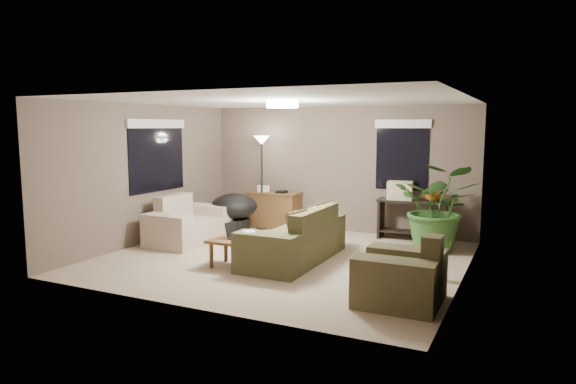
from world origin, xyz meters
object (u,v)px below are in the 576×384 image
at_px(armchair, 402,278).
at_px(main_sofa, 296,242).
at_px(console_table, 413,217).
at_px(papasan_chair, 234,210).
at_px(loveseat, 188,226).
at_px(houseplant, 438,217).
at_px(coffee_table, 242,244).
at_px(floor_lamp, 262,151).
at_px(cat_scratching_post, 433,264).
at_px(desk, 274,210).

bearing_deg(armchair, main_sofa, 147.88).
relative_size(console_table, papasan_chair, 1.15).
distance_m(main_sofa, loveseat, 2.37).
bearing_deg(papasan_chair, houseplant, 4.06).
distance_m(loveseat, armchair, 4.58).
bearing_deg(armchair, coffee_table, 169.07).
bearing_deg(floor_lamp, armchair, -41.53).
xyz_separation_m(main_sofa, floor_lamp, (-1.71, 2.02, 1.30)).
bearing_deg(armchair, loveseat, 160.01).
bearing_deg(floor_lamp, main_sofa, -49.74).
relative_size(loveseat, coffee_table, 1.60).
bearing_deg(papasan_chair, floor_lamp, 70.73).
height_order(coffee_table, papasan_chair, papasan_chair).
height_order(papasan_chair, cat_scratching_post, papasan_chair).
distance_m(coffee_table, desk, 3.11).
xyz_separation_m(console_table, floor_lamp, (-3.05, -0.24, 1.16)).
bearing_deg(coffee_table, desk, 108.43).
height_order(main_sofa, desk, main_sofa).
xyz_separation_m(main_sofa, console_table, (1.34, 2.26, 0.14)).
height_order(console_table, floor_lamp, floor_lamp).
bearing_deg(main_sofa, desk, 124.66).
bearing_deg(floor_lamp, houseplant, -6.67).
xyz_separation_m(main_sofa, papasan_chair, (-1.95, 1.32, 0.17)).
height_order(papasan_chair, houseplant, houseplant).
bearing_deg(cat_scratching_post, armchair, -98.87).
relative_size(coffee_table, floor_lamp, 0.52).
xyz_separation_m(armchair, desk, (-3.48, 3.43, 0.08)).
bearing_deg(papasan_chair, main_sofa, -34.13).
bearing_deg(desk, coffee_table, -71.57).
bearing_deg(main_sofa, houseplant, 40.02).
distance_m(console_table, houseplant, 0.88).
bearing_deg(floor_lamp, papasan_chair, -109.27).
bearing_deg(desk, houseplant, -10.06).
bearing_deg(papasan_chair, console_table, 15.83).
distance_m(coffee_table, papasan_chair, 2.51).
height_order(console_table, houseplant, houseplant).
xyz_separation_m(houseplant, cat_scratching_post, (0.23, -1.71, -0.37)).
distance_m(floor_lamp, houseplant, 3.77).
relative_size(loveseat, desk, 1.45).
distance_m(desk, houseplant, 3.48).
height_order(console_table, papasan_chair, papasan_chair).
bearing_deg(loveseat, desk, 66.32).
bearing_deg(console_table, loveseat, -152.44).
relative_size(armchair, console_table, 0.77).
relative_size(armchair, coffee_table, 1.00).
bearing_deg(houseplant, desk, 169.94).
distance_m(console_table, cat_scratching_post, 2.51).
relative_size(desk, floor_lamp, 0.58).
xyz_separation_m(floor_lamp, houseplant, (3.61, -0.42, -1.01)).
distance_m(loveseat, console_table, 4.15).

